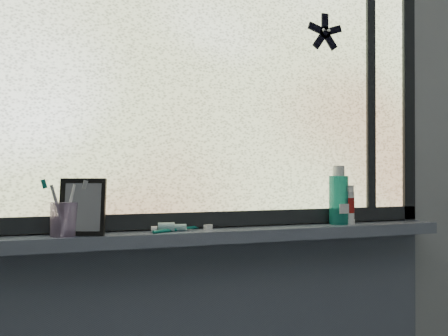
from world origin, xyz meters
TOP-DOWN VIEW (x-y plane):
  - wall_back at (0.00, 1.30)m, footprint 3.00×0.01m
  - windowsill at (0.00, 1.23)m, footprint 1.62×0.14m
  - window_pane at (0.00, 1.28)m, footprint 1.50×0.01m
  - frame_bottom at (0.00, 1.28)m, footprint 1.60×0.03m
  - frame_right at (0.78, 1.28)m, footprint 0.05×0.03m
  - frame_mullion at (0.60, 1.28)m, footprint 0.03×0.03m
  - starfish_sticker at (0.40, 1.27)m, footprint 0.15×0.02m
  - vanity_mirror at (-0.46, 1.21)m, footprint 0.15×0.11m
  - toothpaste_tube at (-0.19, 1.22)m, footprint 0.17×0.07m
  - toothbrush_cup at (-0.51, 1.22)m, footprint 0.08×0.08m
  - toothbrush_lying at (-0.17, 1.23)m, footprint 0.22×0.13m
  - mouthwash_bottle at (0.43, 1.23)m, footprint 0.08×0.08m
  - cream_tube at (0.47, 1.22)m, footprint 0.04×0.04m

SIDE VIEW (x-z plane):
  - windowsill at x=0.00m, z-range 0.98..1.02m
  - toothbrush_lying at x=-0.17m, z-range 1.02..1.04m
  - toothpaste_tube at x=-0.19m, z-range 1.02..1.05m
  - frame_bottom at x=0.00m, z-range 1.02..1.07m
  - toothbrush_cup at x=-0.51m, z-range 1.02..1.12m
  - cream_tube at x=0.47m, z-range 1.04..1.14m
  - vanity_mirror at x=-0.46m, z-range 1.02..1.19m
  - mouthwash_bottle at x=0.43m, z-range 1.04..1.21m
  - wall_back at x=0.00m, z-range 0.00..2.50m
  - frame_right at x=0.78m, z-range 0.98..2.08m
  - window_pane at x=0.00m, z-range 1.03..2.03m
  - frame_mullion at x=0.60m, z-range 1.03..2.03m
  - starfish_sticker at x=0.40m, z-range 1.65..1.79m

